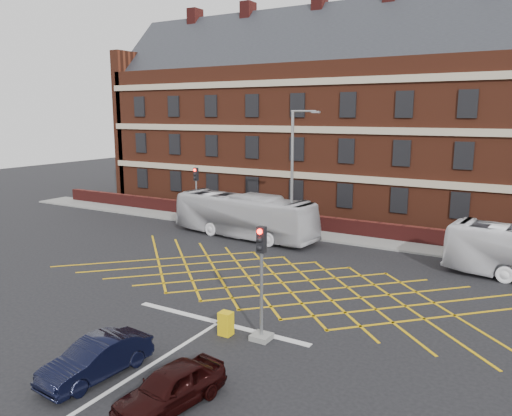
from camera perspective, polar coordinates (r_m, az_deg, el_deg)
The scene contains 15 objects.
ground at distance 23.18m, azimuth 0.70°, elevation -9.96°, with size 120.00×120.00×0.00m, color black.
victorian_building at distance 42.17m, azimuth 16.20°, elevation 9.86°, with size 51.00×12.17×20.40m.
boundary_wall at distance 34.46m, azimuth 11.45°, elevation -2.28°, with size 56.00×0.50×1.10m, color #491513.
far_pavement at distance 33.66m, azimuth 10.87°, elevation -3.43°, with size 60.00×3.00×0.12m, color slate.
box_junction_hatching at distance 24.83m, azimuth 3.01°, elevation -8.52°, with size 11.50×0.12×0.02m, color #CC990C.
stop_line at distance 20.43m, azimuth -4.28°, elevation -12.91°, with size 8.00×0.30×0.02m, color silver.
centre_line at distance 16.13m, azimuth -18.38°, elevation -20.38°, with size 0.15×14.00×0.02m, color silver.
bus_left at distance 33.41m, azimuth -1.36°, elevation -0.88°, with size 2.45×10.47×2.92m, color silver.
car_navy at distance 17.16m, azimuth -17.78°, elevation -16.05°, with size 1.29×3.71×1.22m, color black.
car_maroon at distance 15.16m, azimuth -9.73°, elevation -19.53°, with size 1.41×3.50×1.19m, color black.
traffic_light_near at distance 18.33m, azimuth 0.63°, elevation -9.81°, with size 0.70×0.70×4.27m.
traffic_light_far at distance 37.23m, azimuth -6.81°, elevation 0.74°, with size 0.70×0.70×4.27m.
street_lamp at distance 31.03m, azimuth 4.21°, elevation 0.79°, with size 2.25×1.00×8.39m.
direction_signs at distance 39.55m, azimuth -7.33°, elevation 0.75°, with size 1.10×0.16×2.20m.
utility_cabinet at distance 19.23m, azimuth -3.47°, elevation -13.04°, with size 0.48×0.42×0.90m, color gold.
Camera 1 is at (10.69, -18.86, 8.21)m, focal length 35.00 mm.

